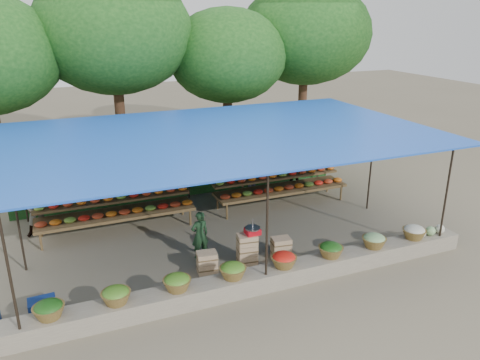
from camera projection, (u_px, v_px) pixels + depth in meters
name	position (u px, v px, depth m)	size (l,w,h in m)	color
ground	(220.00, 235.00, 12.62)	(60.00, 60.00, 0.00)	#6B624E
stone_curb	(263.00, 279.00, 10.15)	(10.60, 0.55, 0.40)	#6D6257
stall_canopy	(217.00, 138.00, 11.76)	(10.80, 6.60, 2.82)	black
produce_baskets	(259.00, 265.00, 10.00)	(8.98, 0.58, 0.34)	brown
netting_backdrop	(185.00, 159.00, 14.94)	(10.60, 0.06, 2.50)	#1C4F1D
tree_row	(172.00, 41.00, 16.51)	(16.51, 5.50, 7.12)	#352213
fruit_table_left	(116.00, 210.00, 12.70)	(4.21, 0.95, 0.93)	#513B20
fruit_table_right	(281.00, 186.00, 14.49)	(4.21, 0.95, 0.93)	#513B20
crate_counter	(246.00, 253.00, 11.05)	(2.39, 0.40, 0.77)	#9E805A
weighing_scale	(253.00, 230.00, 10.92)	(0.36, 0.36, 0.38)	red
vendor_seated	(200.00, 235.00, 11.26)	(0.44, 0.29, 1.22)	#17321B
customer_left	(38.00, 207.00, 12.40)	(0.77, 0.60, 1.58)	slate
customer_mid	(253.00, 175.00, 14.90)	(1.02, 0.58, 1.57)	slate
customer_right	(294.00, 168.00, 15.56)	(0.93, 0.39, 1.59)	slate
blue_crate_front	(42.00, 306.00, 9.28)	(0.52, 0.37, 0.31)	navy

